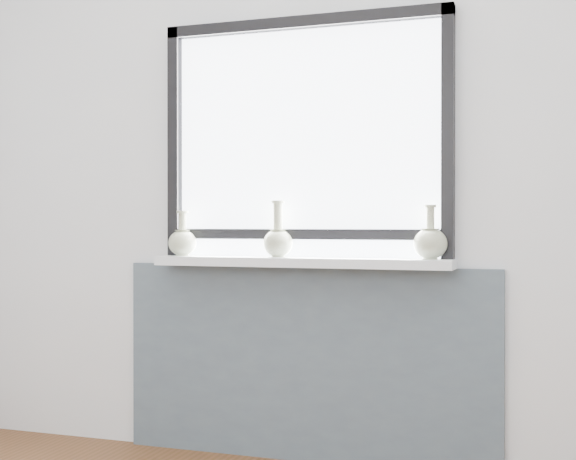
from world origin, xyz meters
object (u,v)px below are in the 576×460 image
(vase_a, at_px, (182,241))
(vase_b, at_px, (278,240))
(vase_c, at_px, (430,242))
(windowsill, at_px, (300,262))

(vase_a, xyz_separation_m, vase_b, (0.46, 0.01, 0.01))
(vase_a, relative_size, vase_c, 0.92)
(vase_a, bearing_deg, windowsill, 0.71)
(windowsill, xyz_separation_m, vase_b, (-0.10, 0.00, 0.09))
(vase_b, xyz_separation_m, vase_c, (0.66, 0.00, -0.00))
(windowsill, bearing_deg, vase_a, -179.29)
(vase_a, xyz_separation_m, vase_c, (1.12, 0.01, 0.00))
(vase_b, height_order, vase_c, vase_b)
(vase_a, distance_m, vase_b, 0.46)
(vase_c, bearing_deg, vase_b, -179.94)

